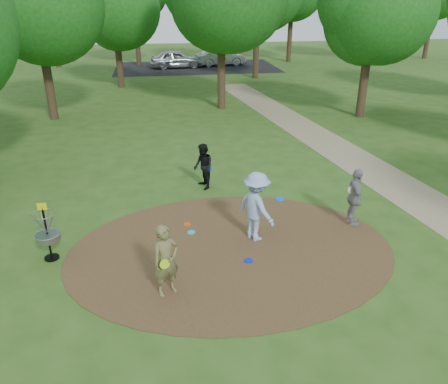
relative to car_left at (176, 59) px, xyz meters
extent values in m
plane|color=#2D5119|center=(-0.26, -29.85, -0.76)|extent=(100.00, 100.00, 0.00)
cylinder|color=#47301C|center=(-0.26, -29.85, -0.75)|extent=(8.40, 8.40, 0.02)
cube|color=#8C7A5B|center=(6.24, -27.85, -0.75)|extent=(7.55, 39.89, 0.01)
cube|color=black|center=(1.74, 0.15, -0.75)|extent=(14.00, 8.00, 0.01)
imported|color=olive|center=(-1.94, -31.36, 0.08)|extent=(0.72, 0.64, 1.67)
cylinder|color=#C9F51B|center=(-1.97, -31.56, 0.12)|extent=(0.22, 0.11, 0.22)
imported|color=#99B2E4|center=(0.48, -29.37, 0.20)|extent=(1.21, 1.42, 1.91)
cylinder|color=blue|center=(1.12, -29.33, 0.35)|extent=(0.28, 0.27, 0.08)
imported|color=black|center=(-0.53, -25.84, 0.02)|extent=(0.73, 0.86, 1.55)
cylinder|color=#0B2DCB|center=(-0.36, -25.88, -0.07)|extent=(0.22, 0.06, 0.22)
imported|color=gray|center=(3.38, -29.01, 0.08)|extent=(0.56, 1.04, 1.68)
cylinder|color=white|center=(3.25, -29.00, 0.32)|extent=(0.23, 0.10, 0.22)
cylinder|color=#18C4B5|center=(-1.21, -28.84, -0.73)|extent=(0.22, 0.22, 0.02)
cylinder|color=#0B23C5|center=(0.07, -30.45, -0.73)|extent=(0.22, 0.22, 0.02)
cylinder|color=#DC4816|center=(-1.28, -28.37, -0.73)|extent=(0.22, 0.22, 0.02)
imported|color=#ABAEB3|center=(0.00, 0.00, 0.00)|extent=(4.59, 2.18, 1.52)
imported|color=#A1A4A9|center=(4.01, 0.71, -0.04)|extent=(4.54, 2.19, 1.44)
cylinder|color=black|center=(-4.76, -29.55, -0.08)|extent=(0.05, 0.05, 1.35)
cylinder|color=black|center=(-4.76, -29.55, -0.74)|extent=(0.36, 0.36, 0.04)
cylinder|color=gray|center=(-4.76, -29.55, -0.14)|extent=(0.60, 0.60, 0.16)
torus|color=gray|center=(-4.76, -29.55, -0.06)|extent=(0.63, 0.63, 0.03)
torus|color=gray|center=(-4.76, -29.55, 0.49)|extent=(0.58, 0.58, 0.02)
cube|color=yellow|center=(-4.76, -29.55, 0.69)|extent=(0.22, 0.02, 0.18)
cylinder|color=#332316|center=(-7.26, -15.85, 1.14)|extent=(0.44, 0.44, 3.80)
sphere|color=#184E14|center=(-7.26, -15.85, 4.59)|extent=(5.62, 5.62, 5.62)
cylinder|color=#332316|center=(1.74, -14.85, 1.33)|extent=(0.44, 0.44, 4.18)
cylinder|color=#332316|center=(8.74, -17.85, 1.05)|extent=(0.44, 0.44, 3.61)
sphere|color=#184E14|center=(8.74, -17.85, 4.22)|extent=(4.96, 4.96, 4.96)
cylinder|color=#332316|center=(-4.26, -7.85, 0.95)|extent=(0.44, 0.44, 3.42)
sphere|color=#184E14|center=(-4.26, -7.85, 4.08)|extent=(5.16, 5.16, 5.16)
cylinder|color=#332316|center=(5.74, -5.85, 1.43)|extent=(0.44, 0.44, 4.37)
camera|label=1|loc=(-1.93, -39.32, 5.31)|focal=35.00mm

